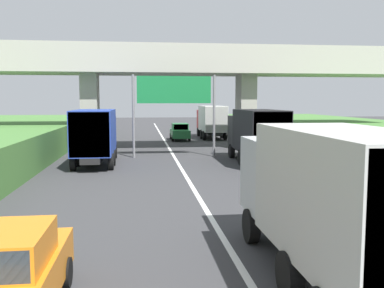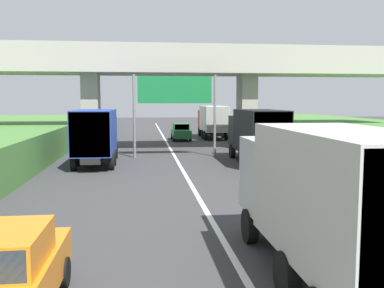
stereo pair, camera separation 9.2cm
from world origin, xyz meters
name	(u,v)px [view 1 (the left image)]	position (x,y,z in m)	size (l,w,h in m)	color
lane_centre_stripe	(177,161)	(0.00, 26.80, 0.00)	(0.20, 93.61, 0.01)	white
overpass_bridge	(169,72)	(0.00, 33.50, 6.34)	(40.00, 4.80, 8.31)	#ADA89E
overhead_highway_sign	(174,96)	(0.00, 28.82, 4.34)	(5.88, 0.18, 5.81)	slate
speed_limit_sign	(358,157)	(7.40, 16.97, 1.48)	(0.60, 0.08, 2.23)	slate
truck_black	(256,133)	(4.93, 25.17, 1.93)	(2.44, 7.30, 3.44)	black
truck_red	(211,120)	(5.12, 43.64, 1.93)	(2.44, 7.30, 3.44)	black
truck_blue	(96,134)	(-5.16, 25.98, 1.93)	(2.44, 7.30, 3.44)	black
truck_silver	(329,197)	(1.69, 7.64, 1.93)	(2.44, 7.30, 3.44)	black
car_green	(180,132)	(1.58, 41.60, 0.86)	(1.86, 4.10, 1.72)	#236B38
car_orange	(5,275)	(-4.82, 6.80, 0.86)	(1.86, 4.10, 1.72)	orange
construction_barrel_2	(360,188)	(6.51, 15.05, 0.46)	(0.57, 0.57, 0.90)	orange
construction_barrel_3	(315,170)	(6.49, 19.55, 0.46)	(0.57, 0.57, 0.90)	orange
construction_barrel_4	(287,158)	(6.58, 24.04, 0.46)	(0.57, 0.57, 0.90)	orange
construction_barrel_5	(264,150)	(6.46, 28.54, 0.46)	(0.57, 0.57, 0.90)	orange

